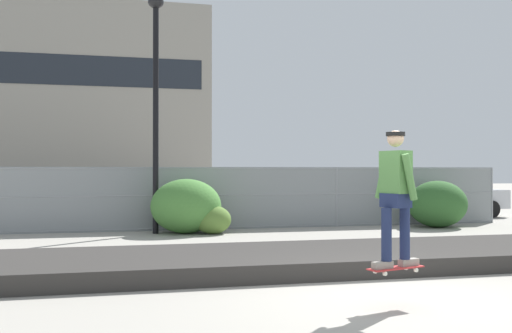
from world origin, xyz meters
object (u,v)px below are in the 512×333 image
shrub_center (213,220)px  skateboard (396,268)px  parked_car_far (444,195)px  shrub_left (186,206)px  skater (396,189)px  parked_car_near (119,198)px  shrub_right (438,204)px  parked_car_mid (288,196)px  street_lamp (156,85)px

shrub_center → skateboard: bearing=-83.1°
skateboard → parked_car_far: 14.90m
shrub_left → shrub_center: bearing=-25.2°
skater → parked_car_far: size_ratio=0.39×
skater → parked_car_near: skater is taller
skater → parked_car_far: bearing=56.1°
shrub_center → shrub_right: shrub_right is taller
parked_car_near → shrub_right: bearing=-20.0°
parked_car_far → shrub_left: bearing=-161.4°
skateboard → shrub_center: shrub_center is taller
shrub_left → shrub_right: (7.70, -0.10, -0.04)m
skateboard → parked_car_far: size_ratio=0.18×
parked_car_near → shrub_left: 3.87m
skater → parked_car_mid: bearing=80.1°
skateboard → shrub_right: bearing=56.2°
skateboard → shrub_center: (-1.05, 8.64, -0.11)m
street_lamp → shrub_left: 3.47m
shrub_center → street_lamp: bearing=163.0°
shrub_left → shrub_center: (0.70, -0.33, -0.36)m
skateboard → parked_car_far: bearing=56.1°
parked_car_near → shrub_right: parked_car_near is taller
street_lamp → shrub_left: bearing=-9.4°
parked_car_near → shrub_center: size_ratio=4.50×
parked_car_near → parked_car_mid: same height
street_lamp → parked_car_far: 11.83m
parked_car_near → shrub_left: bearing=-61.1°
shrub_right → parked_car_far: bearing=55.9°
street_lamp → parked_car_mid: size_ratio=1.46×
street_lamp → parked_car_far: (10.89, 3.26, -3.29)m
street_lamp → shrub_center: 4.06m
skateboard → skater: skater is taller
parked_car_mid → shrub_right: size_ratio=2.45×
parked_car_far → skateboard: bearing=-123.9°
parked_car_mid → skateboard: bearing=-99.9°
skateboard → parked_car_mid: parked_car_mid is taller
parked_car_far → shrub_left: 10.62m
parked_car_mid → shrub_right: parked_car_mid is taller
skater → parked_car_near: size_ratio=0.38×
parked_car_mid → shrub_left: parked_car_mid is taller
street_lamp → parked_car_near: street_lamp is taller
skateboard → street_lamp: (-2.58, 9.11, 3.63)m
skateboard → skater: (0.00, 0.00, 1.00)m
shrub_right → parked_car_near: bearing=160.0°
street_lamp → shrub_center: street_lamp is taller
parked_car_mid → parked_car_far: bearing=0.6°
parked_car_near → shrub_center: (2.57, -3.72, -0.45)m
skater → parked_car_mid: (2.15, 12.29, -0.66)m
shrub_right → skateboard: bearing=-123.8°
shrub_center → parked_car_far: bearing=21.7°
skateboard → parked_car_near: bearing=106.3°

